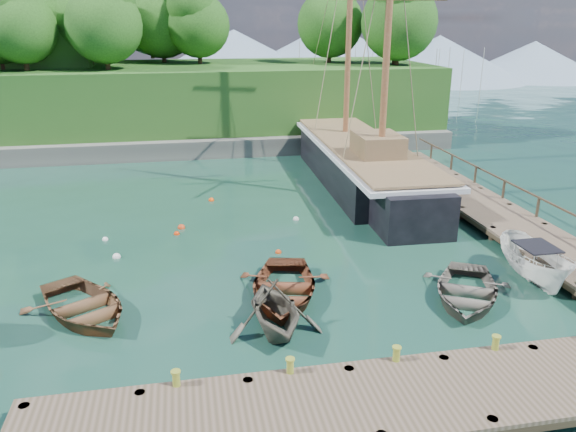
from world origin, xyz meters
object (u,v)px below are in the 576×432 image
rowboat_1 (275,331)px  cabin_boat_white (532,280)px  rowboat_3 (465,300)px  rowboat_0 (85,315)px  schooner (360,166)px  rowboat_2 (283,298)px

rowboat_1 → cabin_boat_white: size_ratio=0.83×
rowboat_3 → rowboat_1: bearing=-144.9°
rowboat_0 → schooner: (14.21, 13.88, 1.06)m
rowboat_0 → rowboat_3: bearing=-37.3°
rowboat_1 → rowboat_2: size_ratio=0.73×
rowboat_2 → cabin_boat_white: cabin_boat_white is taller
rowboat_2 → rowboat_0: bearing=-166.9°
rowboat_3 → cabin_boat_white: size_ratio=1.06×
rowboat_3 → rowboat_2: bearing=-163.5°
rowboat_2 → cabin_boat_white: (9.75, -0.39, 0.00)m
rowboat_0 → rowboat_1: rowboat_1 is taller
rowboat_2 → cabin_boat_white: bearing=10.7°
rowboat_0 → schooner: size_ratio=0.18×
schooner → rowboat_2: bearing=-116.4°
cabin_boat_white → schooner: size_ratio=0.16×
rowboat_0 → cabin_boat_white: size_ratio=1.09×
schooner → rowboat_3: bearing=-91.9°
rowboat_0 → cabin_boat_white: bearing=-32.7°
rowboat_0 → rowboat_2: bearing=-31.4°
rowboat_0 → cabin_boat_white: 16.64m
rowboat_3 → cabin_boat_white: bearing=45.3°
rowboat_3 → schooner: 15.33m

